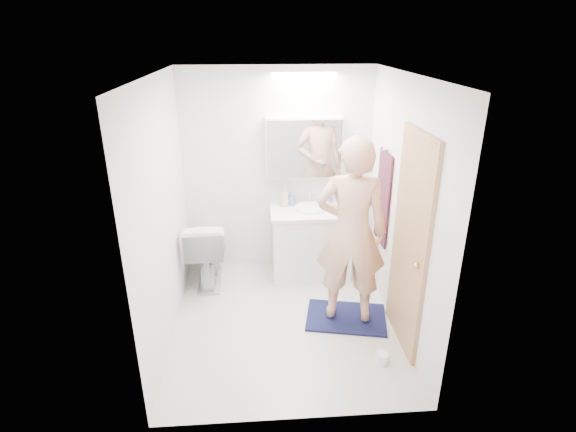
{
  "coord_description": "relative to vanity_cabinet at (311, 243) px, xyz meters",
  "views": [
    {
      "loc": [
        -0.25,
        -3.78,
        2.72
      ],
      "look_at": [
        0.05,
        0.25,
        1.05
      ],
      "focal_mm": 27.78,
      "sensor_mm": 36.0,
      "label": 1
    }
  ],
  "objects": [
    {
      "name": "wall_left",
      "position": [
        -1.47,
        -0.96,
        0.81
      ],
      "size": [
        0.0,
        2.5,
        2.5
      ],
      "primitive_type": "plane",
      "rotation": [
        1.57,
        0.0,
        1.57
      ],
      "color": "white",
      "rests_on": "floor"
    },
    {
      "name": "person",
      "position": [
        0.26,
        -0.97,
        0.58
      ],
      "size": [
        0.75,
        0.57,
        1.85
      ],
      "primitive_type": "imported",
      "rotation": [
        0.0,
        0.0,
        2.94
      ],
      "color": "#DA9F83",
      "rests_on": "bath_rug"
    },
    {
      "name": "door",
      "position": [
        0.71,
        -1.31,
        0.61
      ],
      "size": [
        0.04,
        0.8,
        2.0
      ],
      "primitive_type": "cube",
      "color": "#AC7C56",
      "rests_on": "wall_right"
    },
    {
      "name": "toilet",
      "position": [
        -1.21,
        -0.11,
        0.01
      ],
      "size": [
        0.47,
        0.8,
        0.8
      ],
      "primitive_type": "imported",
      "rotation": [
        0.0,
        0.0,
        3.17
      ],
      "color": "white",
      "rests_on": "floor"
    },
    {
      "name": "soap_bottle_b",
      "position": [
        -0.22,
        0.18,
        0.51
      ],
      "size": [
        0.1,
        0.11,
        0.17
      ],
      "primitive_type": "imported",
      "rotation": [
        0.0,
        0.0,
        -0.54
      ],
      "color": "#5A83C2",
      "rests_on": "countertop"
    },
    {
      "name": "floor",
      "position": [
        -0.37,
        -0.96,
        -0.39
      ],
      "size": [
        2.5,
        2.5,
        0.0
      ],
      "primitive_type": "plane",
      "color": "silver",
      "rests_on": "ground"
    },
    {
      "name": "towel_hook",
      "position": [
        0.69,
        -0.41,
        1.23
      ],
      "size": [
        0.07,
        0.02,
        0.02
      ],
      "primitive_type": "cylinder",
      "rotation": [
        0.0,
        1.57,
        0.0
      ],
      "color": "silver",
      "rests_on": "wall_right"
    },
    {
      "name": "wall_front",
      "position": [
        -0.37,
        -2.21,
        0.81
      ],
      "size": [
        2.5,
        0.0,
        2.5
      ],
      "primitive_type": "plane",
      "rotation": [
        -1.57,
        0.0,
        0.0
      ],
      "color": "white",
      "rests_on": "floor"
    },
    {
      "name": "toothbrush_cup",
      "position": [
        0.24,
        0.16,
        0.47
      ],
      "size": [
        0.1,
        0.1,
        0.08
      ],
      "primitive_type": "imported",
      "rotation": [
        0.0,
        0.0,
        -0.12
      ],
      "color": "#4566D1",
      "rests_on": "countertop"
    },
    {
      "name": "towel",
      "position": [
        0.7,
        -0.41,
        0.71
      ],
      "size": [
        0.02,
        0.42,
        1.0
      ],
      "primitive_type": "cube",
      "color": "#122138",
      "rests_on": "wall_right"
    },
    {
      "name": "toilet_paper_roll",
      "position": [
        0.44,
        -1.65,
        -0.34
      ],
      "size": [
        0.11,
        0.11,
        0.1
      ],
      "primitive_type": "cylinder",
      "color": "white",
      "rests_on": "floor"
    },
    {
      "name": "sink_basin",
      "position": [
        0.0,
        0.03,
        0.45
      ],
      "size": [
        0.36,
        0.36,
        0.03
      ],
      "primitive_type": "cylinder",
      "color": "white",
      "rests_on": "countertop"
    },
    {
      "name": "door_knob",
      "position": [
        0.67,
        -1.61,
        0.56
      ],
      "size": [
        0.06,
        0.06,
        0.06
      ],
      "primitive_type": "sphere",
      "color": "gold",
      "rests_on": "door"
    },
    {
      "name": "mirror_panel",
      "position": [
        -0.07,
        0.13,
        1.11
      ],
      "size": [
        0.84,
        0.01,
        0.66
      ],
      "primitive_type": "cube",
      "color": "silver",
      "rests_on": "medicine_cabinet"
    },
    {
      "name": "bath_rug",
      "position": [
        0.26,
        -0.97,
        -0.38
      ],
      "size": [
        0.9,
        0.7,
        0.02
      ],
      "primitive_type": "cube",
      "rotation": [
        0.0,
        0.0,
        -0.2
      ],
      "color": "#14123B",
      "rests_on": "floor"
    },
    {
      "name": "medicine_cabinet",
      "position": [
        -0.07,
        0.21,
        1.11
      ],
      "size": [
        0.88,
        0.14,
        0.7
      ],
      "primitive_type": "cube",
      "color": "white",
      "rests_on": "wall_back"
    },
    {
      "name": "vanity_cabinet",
      "position": [
        0.0,
        0.0,
        0.0
      ],
      "size": [
        0.9,
        0.55,
        0.78
      ],
      "primitive_type": "cube",
      "color": "white",
      "rests_on": "floor"
    },
    {
      "name": "faucet",
      "position": [
        0.0,
        0.22,
        0.51
      ],
      "size": [
        0.02,
        0.02,
        0.16
      ],
      "primitive_type": "cylinder",
      "color": "silver",
      "rests_on": "countertop"
    },
    {
      "name": "countertop",
      "position": [
        0.0,
        -0.0,
        0.41
      ],
      "size": [
        0.95,
        0.58,
        0.04
      ],
      "primitive_type": "cube",
      "color": "white",
      "rests_on": "vanity_cabinet"
    },
    {
      "name": "ceiling",
      "position": [
        -0.37,
        -0.96,
        2.01
      ],
      "size": [
        2.5,
        2.5,
        0.0
      ],
      "primitive_type": "plane",
      "rotation": [
        3.14,
        0.0,
        0.0
      ],
      "color": "white",
      "rests_on": "floor"
    },
    {
      "name": "wall_right",
      "position": [
        0.73,
        -0.96,
        0.81
      ],
      "size": [
        0.0,
        2.5,
        2.5
      ],
      "primitive_type": "plane",
      "rotation": [
        1.57,
        0.0,
        -1.57
      ],
      "color": "white",
      "rests_on": "floor"
    },
    {
      "name": "wall_back",
      "position": [
        -0.37,
        0.29,
        0.81
      ],
      "size": [
        2.5,
        0.0,
        2.5
      ],
      "primitive_type": "plane",
      "rotation": [
        1.57,
        0.0,
        0.0
      ],
      "color": "white",
      "rests_on": "floor"
    },
    {
      "name": "soap_bottle_a",
      "position": [
        -0.3,
        0.15,
        0.55
      ],
      "size": [
        0.13,
        0.13,
        0.24
      ],
      "primitive_type": "imported",
      "rotation": [
        0.0,
        0.0,
        0.55
      ],
      "color": "#C8B881",
      "rests_on": "countertop"
    }
  ]
}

